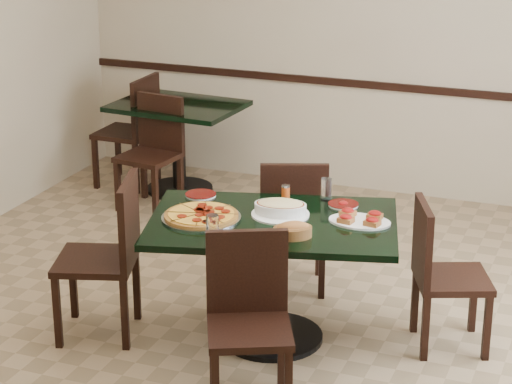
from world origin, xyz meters
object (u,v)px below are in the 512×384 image
at_px(chair_right, 439,268).
at_px(chair_far, 293,219).
at_px(chair_left, 111,248).
at_px(back_chair_near, 154,146).
at_px(lasagna_casserole, 280,208).
at_px(bruschetta_platter, 360,219).
at_px(back_table, 178,130).
at_px(bread_basket, 293,230).
at_px(main_table, 273,250).
at_px(pepperoni_pizza, 201,216).
at_px(back_chair_left, 134,125).
at_px(chair_near, 248,310).

bearing_deg(chair_right, chair_far, 46.64).
bearing_deg(chair_right, chair_left, 84.38).
height_order(back_chair_near, lasagna_casserole, back_chair_near).
xyz_separation_m(lasagna_casserole, bruschetta_platter, (0.46, 0.05, -0.02)).
height_order(back_table, bread_basket, bread_basket).
bearing_deg(bread_basket, chair_right, 2.42).
xyz_separation_m(main_table, pepperoni_pizza, (-0.39, -0.12, 0.20)).
bearing_deg(pepperoni_pizza, lasagna_casserole, 27.48).
bearing_deg(chair_left, main_table, 88.87).
xyz_separation_m(back_table, chair_left, (0.74, -2.47, 0.02)).
bearing_deg(bruschetta_platter, back_chair_left, 139.59).
bearing_deg(main_table, back_chair_left, 118.19).
bearing_deg(pepperoni_pizza, chair_right, 16.73).
height_order(main_table, chair_left, chair_left).
height_order(back_chair_near, bread_basket, back_chair_near).
bearing_deg(chair_far, chair_left, 28.46).
distance_m(back_table, back_chair_near, 0.39).
bearing_deg(back_chair_left, bread_basket, 43.73).
relative_size(chair_left, bread_basket, 3.76).
relative_size(chair_right, pepperoni_pizza, 1.92).
distance_m(chair_near, lasagna_casserole, 0.81).
xyz_separation_m(chair_left, bread_basket, (1.09, 0.07, 0.24)).
bearing_deg(chair_right, pepperoni_pizza, 84.47).
bearing_deg(chair_far, chair_near, 78.36).
height_order(main_table, chair_near, chair_near).
relative_size(back_table, pepperoni_pizza, 2.34).
bearing_deg(back_chair_near, back_chair_left, 142.33).
height_order(chair_near, back_chair_left, back_chair_left).
distance_m(chair_left, back_chair_near, 2.22).
xyz_separation_m(pepperoni_pizza, lasagna_casserole, (0.40, 0.21, 0.03)).
bearing_deg(back_chair_near, bread_basket, -39.51).
height_order(chair_right, back_chair_near, back_chair_near).
xyz_separation_m(chair_left, back_chair_near, (-0.77, 2.08, -0.05)).
xyz_separation_m(chair_near, back_chair_left, (-2.16, 2.84, 0.02)).
distance_m(chair_left, bread_basket, 1.12).
relative_size(main_table, chair_far, 1.74).
relative_size(bread_basket, bruschetta_platter, 0.71).
bearing_deg(lasagna_casserole, chair_near, -92.34).
bearing_deg(bruschetta_platter, chair_right, 14.93).
bearing_deg(back_table, chair_right, -32.88).
bearing_deg(chair_far, chair_right, 137.89).
bearing_deg(chair_right, bruschetta_platter, 84.03).
xyz_separation_m(main_table, chair_near, (0.11, -0.66, -0.06)).
height_order(chair_far, back_chair_near, chair_far).
bearing_deg(lasagna_casserole, back_chair_near, 124.52).
relative_size(back_table, chair_left, 1.10).
relative_size(back_chair_near, bread_basket, 3.47).
relative_size(chair_far, bruschetta_platter, 2.52).
xyz_separation_m(chair_right, bruschetta_platter, (-0.44, -0.13, 0.29)).
xyz_separation_m(chair_far, back_chair_near, (-1.57, 1.14, -0.01)).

